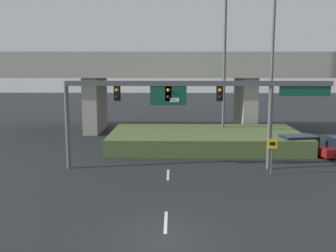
{
  "coord_description": "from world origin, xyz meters",
  "views": [
    {
      "loc": [
        0.31,
        -14.72,
        6.67
      ],
      "look_at": [
        0.0,
        8.57,
        3.03
      ],
      "focal_mm": 42.0,
      "sensor_mm": 36.0,
      "label": 1
    }
  ],
  "objects_px": {
    "speed_limit_sign": "(272,151)",
    "parked_sedan_near_right": "(300,146)",
    "signal_gantry": "(189,97)",
    "highway_light_pole_far": "(272,63)",
    "highway_light_pole_near": "(225,42)"
  },
  "relations": [
    {
      "from": "highway_light_pole_near",
      "to": "parked_sedan_near_right",
      "type": "relative_size",
      "value": 3.26
    },
    {
      "from": "highway_light_pole_near",
      "to": "highway_light_pole_far",
      "type": "bearing_deg",
      "value": -16.69
    },
    {
      "from": "speed_limit_sign",
      "to": "parked_sedan_near_right",
      "type": "bearing_deg",
      "value": 57.65
    },
    {
      "from": "signal_gantry",
      "to": "highway_light_pole_near",
      "type": "height_order",
      "value": "highway_light_pole_near"
    },
    {
      "from": "parked_sedan_near_right",
      "to": "signal_gantry",
      "type": "bearing_deg",
      "value": -164.61
    },
    {
      "from": "signal_gantry",
      "to": "parked_sedan_near_right",
      "type": "bearing_deg",
      "value": 25.92
    },
    {
      "from": "signal_gantry",
      "to": "highway_light_pole_far",
      "type": "relative_size",
      "value": 1.31
    },
    {
      "from": "highway_light_pole_near",
      "to": "parked_sedan_near_right",
      "type": "height_order",
      "value": "highway_light_pole_near"
    },
    {
      "from": "signal_gantry",
      "to": "highway_light_pole_far",
      "type": "bearing_deg",
      "value": 48.24
    },
    {
      "from": "signal_gantry",
      "to": "highway_light_pole_near",
      "type": "bearing_deg",
      "value": 69.86
    },
    {
      "from": "signal_gantry",
      "to": "parked_sedan_near_right",
      "type": "height_order",
      "value": "signal_gantry"
    },
    {
      "from": "speed_limit_sign",
      "to": "highway_light_pole_far",
      "type": "xyz_separation_m",
      "value": [
        2.11,
        9.33,
        5.32
      ]
    },
    {
      "from": "parked_sedan_near_right",
      "to": "highway_light_pole_far",
      "type": "bearing_deg",
      "value": 99.08
    },
    {
      "from": "speed_limit_sign",
      "to": "highway_light_pole_far",
      "type": "bearing_deg",
      "value": 77.24
    },
    {
      "from": "highway_light_pole_far",
      "to": "parked_sedan_near_right",
      "type": "relative_size",
      "value": 2.57
    }
  ]
}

